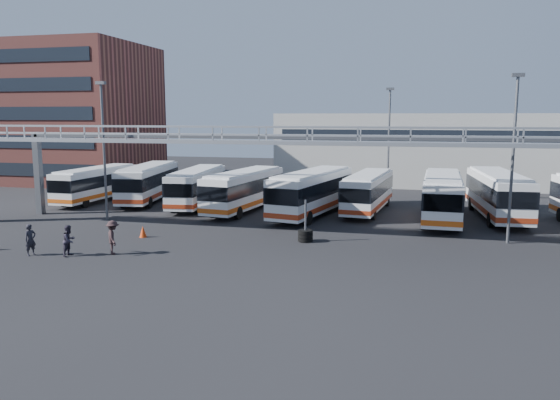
% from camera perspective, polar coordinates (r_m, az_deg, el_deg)
% --- Properties ---
extents(ground, '(140.00, 140.00, 0.00)m').
position_cam_1_polar(ground, '(29.73, 1.24, -6.28)').
color(ground, black).
rests_on(ground, ground).
extents(gantry, '(51.40, 5.15, 7.10)m').
position_cam_1_polar(gantry, '(34.54, 3.40, 5.08)').
color(gantry, '#989BA0').
rests_on(gantry, ground).
extents(apartment_building, '(18.00, 15.00, 16.00)m').
position_cam_1_polar(apartment_building, '(70.61, -21.19, 8.40)').
color(apartment_building, brown).
rests_on(apartment_building, ground).
extents(warehouse, '(42.00, 14.00, 8.00)m').
position_cam_1_polar(warehouse, '(66.39, 18.82, 5.08)').
color(warehouse, '#9E9E99').
rests_on(warehouse, ground).
extents(light_pole_left, '(0.70, 0.35, 10.21)m').
position_cam_1_polar(light_pole_left, '(42.38, -17.95, 5.65)').
color(light_pole_left, '#4C4F54').
rests_on(light_pole_left, ground).
extents(light_pole_mid, '(0.70, 0.35, 10.21)m').
position_cam_1_polar(light_pole_mid, '(35.57, 23.20, 4.85)').
color(light_pole_mid, '#4C4F54').
rests_on(light_pole_mid, ground).
extents(light_pole_back, '(0.70, 0.35, 10.21)m').
position_cam_1_polar(light_pole_back, '(50.12, 11.30, 6.32)').
color(light_pole_back, '#4C4F54').
rests_on(light_pole_back, ground).
extents(bus_0, '(2.77, 10.35, 3.12)m').
position_cam_1_polar(bus_0, '(52.19, -18.65, 1.71)').
color(bus_0, silver).
rests_on(bus_0, ground).
extents(bus_1, '(4.31, 11.29, 3.35)m').
position_cam_1_polar(bus_1, '(50.84, -13.58, 1.89)').
color(bus_1, silver).
rests_on(bus_1, ground).
extents(bus_2, '(3.56, 10.84, 3.23)m').
position_cam_1_polar(bus_2, '(47.50, -8.64, 1.49)').
color(bus_2, silver).
rests_on(bus_2, ground).
extents(bus_3, '(4.00, 11.16, 3.32)m').
position_cam_1_polar(bus_3, '(44.60, -3.74, 1.16)').
color(bus_3, silver).
rests_on(bus_3, ground).
extents(bus_4, '(4.95, 11.82, 3.50)m').
position_cam_1_polar(bus_4, '(42.51, 3.38, 0.93)').
color(bus_4, silver).
rests_on(bus_4, ground).
extents(bus_5, '(3.50, 10.61, 3.16)m').
position_cam_1_polar(bus_5, '(44.70, 9.20, 0.97)').
color(bus_5, silver).
rests_on(bus_5, ground).
extents(bus_6, '(3.12, 11.53, 3.47)m').
position_cam_1_polar(bus_6, '(41.97, 16.58, 0.46)').
color(bus_6, silver).
rests_on(bus_6, ground).
extents(bus_7, '(3.58, 11.74, 3.52)m').
position_cam_1_polar(bus_7, '(44.54, 21.78, 0.69)').
color(bus_7, silver).
rests_on(bus_7, ground).
extents(pedestrian_a, '(0.63, 0.76, 1.78)m').
position_cam_1_polar(pedestrian_a, '(33.52, -24.63, -3.80)').
color(pedestrian_a, black).
rests_on(pedestrian_a, ground).
extents(pedestrian_b, '(0.70, 0.88, 1.75)m').
position_cam_1_polar(pedestrian_b, '(32.57, -21.17, -3.97)').
color(pedestrian_b, '#292533').
rests_on(pedestrian_b, ground).
extents(pedestrian_c, '(1.30, 1.43, 1.93)m').
position_cam_1_polar(pedestrian_c, '(32.12, -17.06, -3.77)').
color(pedestrian_c, '#2E1F20').
rests_on(pedestrian_c, ground).
extents(cone_right, '(0.55, 0.55, 0.74)m').
position_cam_1_polar(cone_right, '(36.20, -14.13, -3.22)').
color(cone_right, red).
rests_on(cone_right, ground).
extents(tire_stack, '(0.92, 0.92, 2.63)m').
position_cam_1_polar(tire_stack, '(33.94, 2.67, -3.62)').
color(tire_stack, black).
rests_on(tire_stack, ground).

